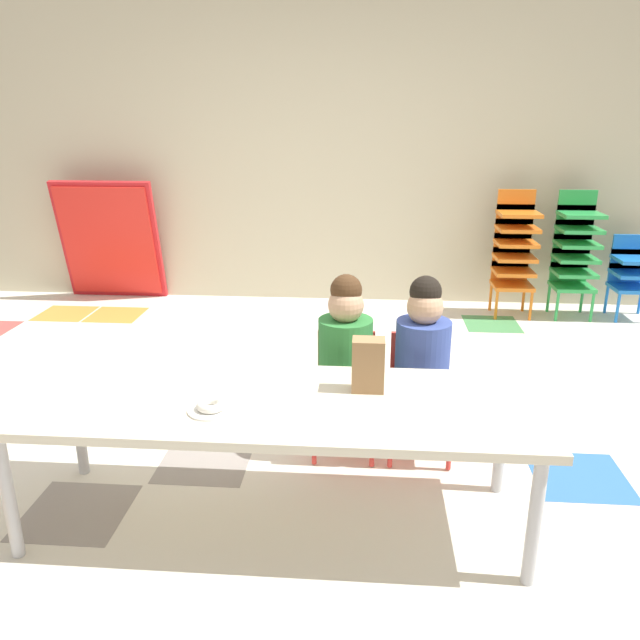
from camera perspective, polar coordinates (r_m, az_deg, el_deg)
The scene contains 12 objects.
ground_plane at distance 3.52m, azimuth -1.50°, elevation -9.43°, with size 6.66×4.97×0.02m.
back_wall at distance 5.59m, azimuth 1.15°, elevation 15.93°, with size 6.66×0.10×2.78m, color beige.
craft_table at distance 2.50m, azimuth -4.28°, elevation -8.13°, with size 2.10×0.71×0.56m.
seated_child_near_camera at distance 2.99m, azimuth 2.34°, elevation -2.72°, with size 0.33×0.33×0.92m.
seated_child_middle_seat at distance 3.00m, azimuth 9.37°, elevation -2.88°, with size 0.32×0.32×0.92m.
kid_chair_orange_stack at distance 5.43m, azimuth 17.40°, elevation 6.38°, with size 0.32×0.30×1.04m.
kid_chair_green_stack at distance 5.56m, azimuth 22.35°, elevation 6.11°, with size 0.32×0.30×1.04m.
kid_chair_blue_stack at distance 5.76m, azimuth 26.72°, elevation 4.05°, with size 0.32×0.30×0.68m.
folded_activity_table at distance 5.96m, azimuth -18.72°, elevation 6.87°, with size 0.90×0.29×1.09m.
paper_bag_brown at distance 2.51m, azimuth 4.44°, elevation -4.13°, with size 0.13×0.09×0.22m, color #9E754C.
paper_plate_near_edge at distance 2.41m, azimuth -9.91°, elevation -8.12°, with size 0.18×0.18×0.01m, color white.
donut_powdered_on_plate at distance 2.40m, azimuth -9.94°, elevation -7.68°, with size 0.11×0.11×0.03m, color white.
Camera 1 is at (0.32, -3.09, 1.63)m, focal length 34.90 mm.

